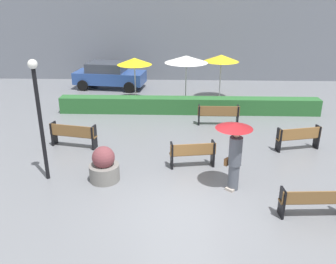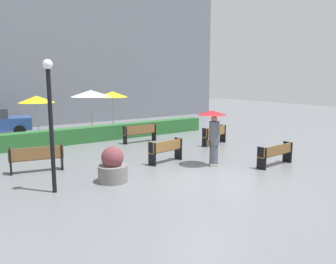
# 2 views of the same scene
# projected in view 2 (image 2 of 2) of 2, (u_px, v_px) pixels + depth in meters

# --- Properties ---
(ground_plane) EXTENTS (60.00, 60.00, 0.00)m
(ground_plane) POSITION_uv_depth(u_px,v_px,m) (205.00, 181.00, 10.86)
(ground_plane) COLOR slate
(bench_far_left) EXTENTS (1.83, 0.72, 0.91)m
(bench_far_left) POSITION_uv_depth(u_px,v_px,m) (37.00, 157.00, 11.76)
(bench_far_left) COLOR brown
(bench_far_left) RESTS_ON ground
(bench_near_right) EXTENTS (1.79, 0.48, 0.81)m
(bench_near_right) POSITION_uv_depth(u_px,v_px,m) (276.00, 153.00, 12.59)
(bench_near_right) COLOR brown
(bench_near_right) RESTS_ON ground
(bench_mid_center) EXTENTS (1.56, 0.60, 0.88)m
(bench_mid_center) POSITION_uv_depth(u_px,v_px,m) (166.00, 149.00, 13.08)
(bench_mid_center) COLOR olive
(bench_mid_center) RESTS_ON ground
(bench_far_right) EXTENTS (1.69, 0.69, 0.89)m
(bench_far_right) POSITION_uv_depth(u_px,v_px,m) (215.00, 134.00, 16.56)
(bench_far_right) COLOR olive
(bench_far_right) RESTS_ON ground
(bench_back_row) EXTENTS (1.82, 0.34, 0.89)m
(bench_back_row) POSITION_uv_depth(u_px,v_px,m) (140.00, 132.00, 17.13)
(bench_back_row) COLOR brown
(bench_back_row) RESTS_ON ground
(pedestrian_with_umbrella) EXTENTS (1.07, 1.07, 2.09)m
(pedestrian_with_umbrella) POSITION_uv_depth(u_px,v_px,m) (213.00, 129.00, 12.46)
(pedestrian_with_umbrella) COLOR #4C515B
(pedestrian_with_umbrella) RESTS_ON ground
(planter_pot) EXTENTS (0.94, 0.94, 1.14)m
(planter_pot) POSITION_uv_depth(u_px,v_px,m) (113.00, 167.00, 10.68)
(planter_pot) COLOR slate
(planter_pot) RESTS_ON ground
(lamp_post) EXTENTS (0.28, 0.28, 3.78)m
(lamp_post) POSITION_uv_depth(u_px,v_px,m) (50.00, 112.00, 9.38)
(lamp_post) COLOR black
(lamp_post) RESTS_ON ground
(patio_umbrella_yellow) EXTENTS (1.82, 1.82, 2.34)m
(patio_umbrella_yellow) POSITION_uv_depth(u_px,v_px,m) (37.00, 99.00, 17.40)
(patio_umbrella_yellow) COLOR silver
(patio_umbrella_yellow) RESTS_ON ground
(patio_umbrella_white) EXTENTS (2.16, 2.16, 2.59)m
(patio_umbrella_white) POSITION_uv_depth(u_px,v_px,m) (91.00, 94.00, 18.32)
(patio_umbrella_white) COLOR silver
(patio_umbrella_white) RESTS_ON ground
(patio_umbrella_yellow_far) EXTENTS (1.87, 1.87, 2.44)m
(patio_umbrella_yellow_far) POSITION_uv_depth(u_px,v_px,m) (112.00, 94.00, 20.38)
(patio_umbrella_yellow_far) COLOR silver
(patio_umbrella_yellow_far) RESTS_ON ground
(hedge_strip) EXTENTS (12.52, 0.70, 0.77)m
(hedge_strip) POSITION_uv_depth(u_px,v_px,m) (104.00, 133.00, 17.75)
(hedge_strip) COLOR #28602D
(hedge_strip) RESTS_ON ground
(building_facade) EXTENTS (28.00, 1.20, 10.13)m
(building_facade) POSITION_uv_depth(u_px,v_px,m) (51.00, 51.00, 22.96)
(building_facade) COLOR slate
(building_facade) RESTS_ON ground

